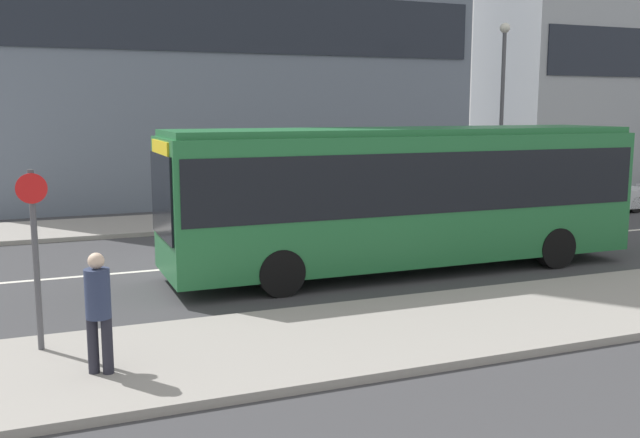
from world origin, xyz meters
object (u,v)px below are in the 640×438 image
object	(u,v)px
parked_car_0	(589,194)
bus_stop_sign	(35,246)
city_bus	(405,189)
pedestrian_near_stop	(98,306)
street_lamp	(502,95)

from	to	relation	value
parked_car_0	bus_stop_sign	distance (m)	20.49
city_bus	pedestrian_near_stop	distance (m)	8.43
parked_car_0	bus_stop_sign	xyz separation A→B (m)	(-18.47, -8.81, 1.07)
pedestrian_near_stop	street_lamp	world-z (taller)	street_lamp
bus_stop_sign	street_lamp	size ratio (longest dim) A/B	0.41
pedestrian_near_stop	street_lamp	distance (m)	19.35
pedestrian_near_stop	street_lamp	size ratio (longest dim) A/B	0.26
city_bus	bus_stop_sign	size ratio (longest dim) A/B	4.06
bus_stop_sign	parked_car_0	bearing A→B (deg)	25.49
city_bus	pedestrian_near_stop	size ratio (longest dim) A/B	6.55
city_bus	bus_stop_sign	bearing A→B (deg)	-160.81
city_bus	street_lamp	size ratio (longest dim) A/B	1.68
parked_car_0	bus_stop_sign	size ratio (longest dim) A/B	1.65
bus_stop_sign	street_lamp	bearing A→B (deg)	33.55
pedestrian_near_stop	bus_stop_sign	size ratio (longest dim) A/B	0.62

